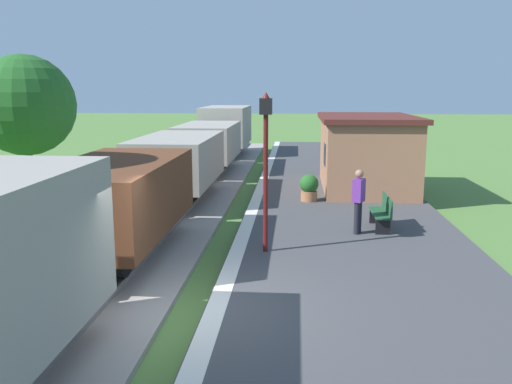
{
  "coord_description": "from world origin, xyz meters",
  "views": [
    {
      "loc": [
        1.76,
        -8.8,
        4.02
      ],
      "look_at": [
        0.75,
        4.59,
        1.44
      ],
      "focal_mm": 37.78,
      "sensor_mm": 36.0,
      "label": 1
    }
  ],
  "objects": [
    {
      "name": "platform_edge_stripe",
      "position": [
        0.4,
        0.0,
        0.25
      ],
      "size": [
        0.36,
        60.0,
        0.01
      ],
      "primitive_type": "cube",
      "color": "silver",
      "rests_on": "platform_slab"
    },
    {
      "name": "station_hut",
      "position": [
        4.4,
        11.85,
        1.65
      ],
      "size": [
        3.5,
        5.8,
        2.78
      ],
      "color": "#9E6B4C",
      "rests_on": "platform_slab"
    },
    {
      "name": "track_ballast",
      "position": [
        -2.4,
        0.0,
        0.06
      ],
      "size": [
        3.8,
        60.0,
        0.12
      ],
      "primitive_type": "cube",
      "color": "gray",
      "rests_on": "ground"
    },
    {
      "name": "rail_near",
      "position": [
        -1.68,
        0.0,
        0.19
      ],
      "size": [
        0.07,
        60.0,
        0.14
      ],
      "primitive_type": "cube",
      "color": "slate",
      "rests_on": "track_ballast"
    },
    {
      "name": "freight_train",
      "position": [
        -2.4,
        9.77,
        1.53
      ],
      "size": [
        2.5,
        32.6,
        2.72
      ],
      "color": "gray",
      "rests_on": "rail_near"
    },
    {
      "name": "bench_near_hut",
      "position": [
        4.13,
        5.69,
        0.72
      ],
      "size": [
        0.42,
        1.5,
        0.91
      ],
      "color": "#1E4C2D",
      "rests_on": "platform_slab"
    },
    {
      "name": "platform_slab",
      "position": [
        3.2,
        0.0,
        0.12
      ],
      "size": [
        6.0,
        60.0,
        0.25
      ],
      "primitive_type": "cube",
      "color": "#424244",
      "rests_on": "ground"
    },
    {
      "name": "bench_down_platform",
      "position": [
        4.13,
        16.72,
        0.72
      ],
      "size": [
        0.42,
        1.5,
        0.91
      ],
      "color": "#1E4C2D",
      "rests_on": "platform_slab"
    },
    {
      "name": "tree_trackside_far",
      "position": [
        -8.13,
        10.33,
        3.42
      ],
      "size": [
        3.66,
        3.66,
        5.26
      ],
      "color": "#4C3823",
      "rests_on": "ground"
    },
    {
      "name": "person_waiting",
      "position": [
        3.4,
        5.15,
        1.18
      ],
      "size": [
        0.38,
        0.45,
        1.71
      ],
      "rotation": [
        0.0,
        0.0,
        2.69
      ],
      "color": "black",
      "rests_on": "platform_slab"
    },
    {
      "name": "potted_planter",
      "position": [
        2.21,
        9.27,
        0.72
      ],
      "size": [
        0.64,
        0.64,
        0.92
      ],
      "color": "#9E6642",
      "rests_on": "platform_slab"
    },
    {
      "name": "rail_far",
      "position": [
        -3.12,
        0.0,
        0.19
      ],
      "size": [
        0.07,
        60.0,
        0.14
      ],
      "primitive_type": "cube",
      "color": "slate",
      "rests_on": "track_ballast"
    },
    {
      "name": "lamp_post_near",
      "position": [
        1.06,
        3.39,
        2.8
      ],
      "size": [
        0.28,
        0.28,
        3.7
      ],
      "color": "#591414",
      "rests_on": "platform_slab"
    },
    {
      "name": "ground_plane",
      "position": [
        0.0,
        0.0,
        0.0
      ],
      "size": [
        160.0,
        160.0,
        0.0
      ],
      "primitive_type": "plane",
      "color": "#517A38"
    }
  ]
}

